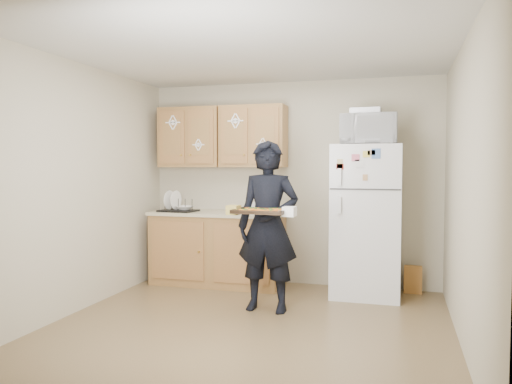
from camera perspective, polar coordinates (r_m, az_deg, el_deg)
floor at (r=4.70m, az=-0.84°, el=-15.17°), size 3.60×3.60×0.00m
ceiling at (r=4.58m, az=-0.86°, el=16.03°), size 3.60×3.60×0.00m
wall_back at (r=6.22m, az=4.00°, el=1.01°), size 3.60×0.04×2.50m
wall_front at (r=2.80m, az=-11.65°, el=-1.52°), size 3.60×0.04×2.50m
wall_left at (r=5.29m, az=-19.86°, el=0.48°), size 0.04×3.60×2.50m
wall_right at (r=4.31m, az=22.71°, el=-0.12°), size 0.04×3.60×2.50m
refrigerator at (r=5.75m, az=12.52°, el=-3.22°), size 0.75×0.70×1.70m
base_cabinet at (r=6.23m, az=-4.37°, el=-6.57°), size 1.60×0.60×0.86m
countertop at (r=6.17m, az=-4.39°, el=-2.45°), size 1.64×0.64×0.04m
upper_cab_left at (r=6.43m, az=-7.36°, el=6.18°), size 0.80×0.33×0.75m
upper_cab_right at (r=6.15m, az=-0.29°, el=6.35°), size 0.80×0.33×0.75m
cereal_box at (r=6.09m, az=17.50°, el=-9.53°), size 0.20×0.07×0.32m
person at (r=5.03m, az=1.38°, el=-3.92°), size 0.64×0.43×1.72m
baking_tray at (r=4.72m, az=0.57°, el=-2.28°), size 0.51×0.38×0.04m
pizza_front_left at (r=4.68m, az=-1.09°, el=-2.11°), size 0.17×0.17×0.02m
pizza_front_right at (r=4.61m, az=1.63°, el=-2.18°), size 0.17×0.17×0.02m
pizza_back_left at (r=4.84m, az=-0.45°, el=-1.94°), size 0.17×0.17×0.02m
pizza_back_right at (r=4.77m, az=2.19°, el=-2.01°), size 0.17×0.17×0.02m
pizza_center at (r=4.72m, az=0.57°, el=-2.06°), size 0.17×0.17×0.02m
microwave at (r=5.68m, az=12.78°, el=6.98°), size 0.60×0.41×0.33m
foil_pan at (r=5.73m, az=12.44°, el=8.98°), size 0.34×0.24×0.07m
dish_rack at (r=6.26m, az=-8.87°, el=-1.42°), size 0.47×0.38×0.17m
bowl at (r=6.23m, az=-8.19°, el=-1.81°), size 0.23×0.23×0.05m
soap_bottle at (r=5.90m, az=-0.25°, el=-1.67°), size 0.10×0.10×0.17m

